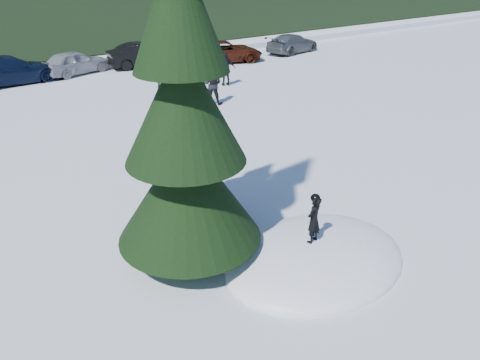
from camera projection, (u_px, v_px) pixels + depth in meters
ground at (315, 260)px, 10.71m from camera, size 200.00×200.00×0.00m
snow_mound at (315, 260)px, 10.71m from camera, size 4.48×3.52×0.96m
spruce_tall at (184, 119)px, 9.41m from camera, size 3.20×3.20×8.60m
spruce_short at (193, 145)px, 11.49m from camera, size 2.20×2.20×5.37m
child_skier at (314, 220)px, 10.30m from camera, size 0.47×0.37×1.12m
adult_0 at (212, 84)px, 21.62m from camera, size 1.15×1.15×1.89m
adult_1 at (226, 69)px, 24.79m from camera, size 1.11×0.75×1.75m
adult_2 at (160, 72)px, 24.03m from camera, size 1.00×1.30×1.78m
car_3 at (9, 70)px, 25.14m from camera, size 5.35×2.48×1.51m
car_4 at (75, 62)px, 27.26m from camera, size 4.34×2.71×1.38m
car_5 at (145, 55)px, 29.09m from camera, size 4.66×2.26×1.47m
car_6 at (226, 51)px, 30.47m from camera, size 5.29×3.65×1.34m
car_7 at (292, 43)px, 33.41m from camera, size 4.75×2.62×1.30m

